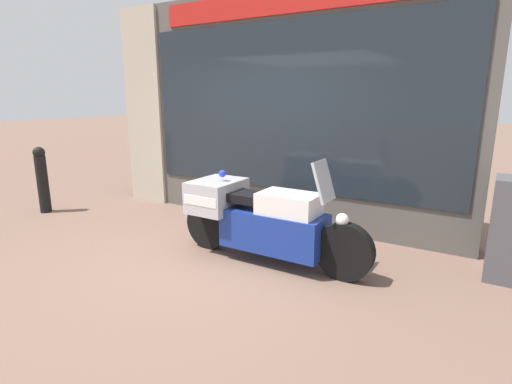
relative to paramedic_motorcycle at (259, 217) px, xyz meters
The scene contains 5 objects.
ground_plane 0.97m from the paramedic_motorcycle, 144.92° to the right, with size 60.00×60.00×0.00m, color #7A5B4C.
shop_building 2.19m from the paramedic_motorcycle, 124.43° to the left, with size 5.81×0.55×3.35m.
window_display 1.60m from the paramedic_motorcycle, 102.29° to the left, with size 4.55×0.30×1.92m.
paramedic_motorcycle is the anchor object (origin of this frame).
street_bollard 4.07m from the paramedic_motorcycle, behind, with size 0.19×0.19×1.09m.
Camera 1 is at (2.95, -3.33, 1.89)m, focal length 28.00 mm.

